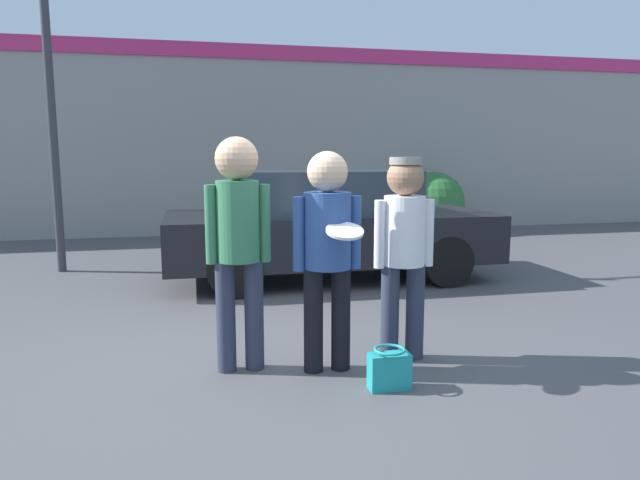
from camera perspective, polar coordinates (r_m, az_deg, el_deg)
ground_plane at (r=4.79m, az=-3.80°, el=-12.06°), size 56.00×56.00×0.00m
storefront_building at (r=12.29m, az=-9.55°, el=9.89°), size 24.00×0.22×3.93m
person_left at (r=4.40m, az=-8.18°, el=0.77°), size 0.50×0.33×1.82m
person_middle_with_frisbee at (r=4.35m, az=0.75°, el=-0.15°), size 0.53×0.58×1.71m
person_right at (r=4.66m, az=8.40°, el=-0.04°), size 0.50×0.33×1.67m
parked_car_near at (r=7.72m, az=0.85°, el=1.54°), size 4.35×1.83×1.48m
street_lamp at (r=9.09m, az=-23.90°, el=19.19°), size 1.54×0.35×5.58m
shrub at (r=12.53m, az=11.29°, el=3.69°), size 1.32×1.32×1.32m
handbag at (r=4.26m, az=6.95°, el=-12.72°), size 0.30×0.23×0.30m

